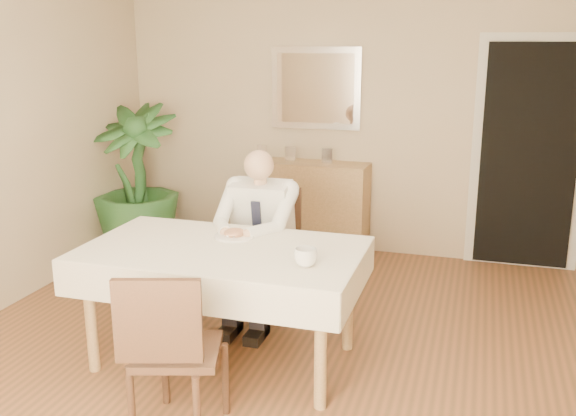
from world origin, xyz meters
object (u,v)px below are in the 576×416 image
(coffee_mug, at_px, (306,257))
(chair_far, at_px, (268,242))
(dining_table, at_px, (223,260))
(chair_near, at_px, (170,345))
(potted_palm, at_px, (136,181))
(sideboard, at_px, (310,207))
(seated_man, at_px, (255,230))

(coffee_mug, bearing_deg, chair_far, 118.65)
(dining_table, relative_size, chair_far, 1.88)
(chair_near, relative_size, potted_palm, 0.63)
(chair_near, bearing_deg, coffee_mug, 34.95)
(dining_table, bearing_deg, sideboard, 91.36)
(seated_man, distance_m, coffee_mug, 0.97)
(potted_palm, bearing_deg, coffee_mug, -41.32)
(dining_table, relative_size, seated_man, 1.38)
(dining_table, height_order, coffee_mug, coffee_mug)
(chair_near, xyz_separation_m, potted_palm, (-1.65, 2.57, 0.20))
(seated_man, xyz_separation_m, coffee_mug, (0.58, -0.77, 0.11))
(potted_palm, bearing_deg, dining_table, -47.44)
(chair_far, height_order, seated_man, seated_man)
(chair_near, height_order, potted_palm, potted_palm)
(coffee_mug, bearing_deg, sideboard, 104.25)
(coffee_mug, bearing_deg, potted_palm, 138.68)
(coffee_mug, relative_size, sideboard, 0.12)
(seated_man, bearing_deg, chair_near, -87.64)
(chair_far, distance_m, potted_palm, 1.81)
(dining_table, distance_m, sideboard, 2.29)
(seated_man, distance_m, potted_palm, 1.96)
(dining_table, height_order, chair_near, chair_near)
(sideboard, bearing_deg, potted_palm, -158.13)
(coffee_mug, distance_m, sideboard, 2.56)
(seated_man, relative_size, potted_palm, 0.88)
(chair_near, distance_m, seated_man, 1.44)
(seated_man, height_order, sideboard, seated_man)
(sideboard, relative_size, potted_palm, 0.77)
(dining_table, bearing_deg, coffee_mug, -16.63)
(chair_far, relative_size, potted_palm, 0.64)
(sideboard, bearing_deg, coffee_mug, -73.50)
(seated_man, bearing_deg, chair_far, 90.00)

